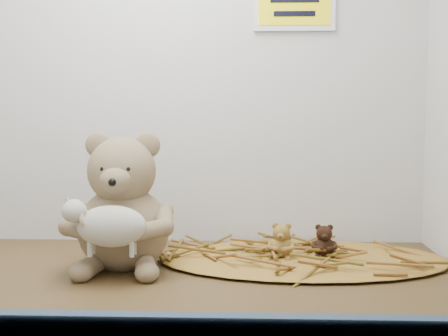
{
  "coord_description": "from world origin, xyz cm",
  "views": [
    {
      "loc": [
        19.18,
        -99.39,
        29.45
      ],
      "look_at": [
        15.29,
        1.8,
        19.88
      ],
      "focal_mm": 45.0,
      "sensor_mm": 36.0,
      "label": 1
    }
  ],
  "objects_px": {
    "toy_lamb": "(112,226)",
    "mini_teddy_brown": "(324,239)",
    "main_teddy": "(123,201)",
    "mini_teddy_tan": "(281,239)"
  },
  "relations": [
    {
      "from": "toy_lamb",
      "to": "mini_teddy_brown",
      "type": "distance_m",
      "value": 0.43
    },
    {
      "from": "main_teddy",
      "to": "mini_teddy_tan",
      "type": "relative_size",
      "value": 3.73
    },
    {
      "from": "main_teddy",
      "to": "mini_teddy_tan",
      "type": "height_order",
      "value": "main_teddy"
    },
    {
      "from": "mini_teddy_tan",
      "to": "mini_teddy_brown",
      "type": "distance_m",
      "value": 0.09
    },
    {
      "from": "mini_teddy_tan",
      "to": "mini_teddy_brown",
      "type": "height_order",
      "value": "mini_teddy_tan"
    },
    {
      "from": "toy_lamb",
      "to": "main_teddy",
      "type": "bearing_deg",
      "value": 90.0
    },
    {
      "from": "toy_lamb",
      "to": "mini_teddy_brown",
      "type": "height_order",
      "value": "toy_lamb"
    },
    {
      "from": "toy_lamb",
      "to": "mini_teddy_tan",
      "type": "bearing_deg",
      "value": 26.18
    },
    {
      "from": "mini_teddy_brown",
      "to": "mini_teddy_tan",
      "type": "bearing_deg",
      "value": -168.08
    },
    {
      "from": "main_teddy",
      "to": "mini_teddy_tan",
      "type": "xyz_separation_m",
      "value": [
        0.31,
        0.06,
        -0.08
      ]
    }
  ]
}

